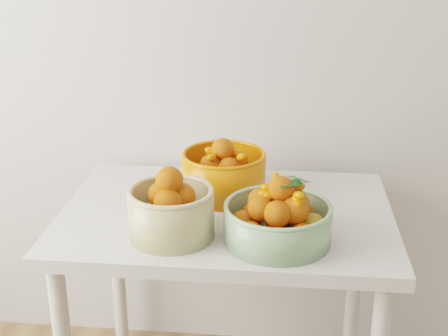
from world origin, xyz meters
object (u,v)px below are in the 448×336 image
Objects in this scene: table at (227,239)px; bowl_orange at (224,173)px; bowl_green at (278,219)px; bowl_cream at (171,210)px.

bowl_orange is at bearing 99.47° from table.
bowl_orange is (-0.18, 0.30, 0.01)m from bowl_green.
bowl_green is 0.35m from bowl_orange.
bowl_green is (0.16, -0.18, 0.16)m from table.
bowl_cream is 0.29m from bowl_green.
bowl_cream is at bearing -126.75° from table.
bowl_cream is at bearing -111.16° from bowl_orange.
bowl_orange reaches higher than table.
bowl_green reaches higher than table.
bowl_green is 0.97× the size of bowl_orange.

